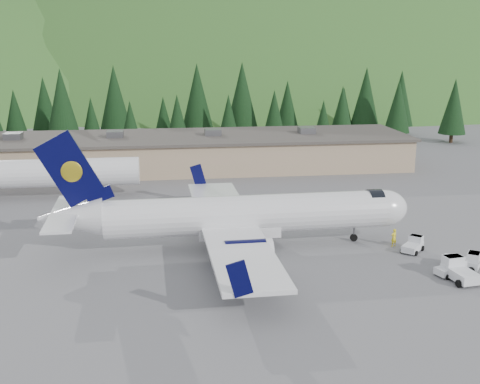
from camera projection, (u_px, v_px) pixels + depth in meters
name	position (u px, v px, depth m)	size (l,w,h in m)	color
ground	(248.00, 247.00, 58.62)	(600.00, 600.00, 0.00)	slate
airliner	(238.00, 216.00, 57.69)	(35.61, 33.34, 11.85)	white
second_airliner	(27.00, 173.00, 75.74)	(27.50, 11.00, 10.05)	white
baggage_tug_a	(452.00, 268.00, 51.43)	(2.83, 2.13, 1.37)	silver
baggage_tug_b	(464.00, 261.00, 52.77)	(3.37, 3.05, 1.63)	silver
baggage_tug_c	(458.00, 270.00, 50.40)	(2.44, 3.60, 1.81)	silver
terminal_building	(181.00, 152.00, 93.84)	(71.00, 17.00, 6.10)	tan
baggage_tug_d	(413.00, 245.00, 57.27)	(2.74, 2.79, 1.39)	silver
ramp_worker	(394.00, 238.00, 58.53)	(0.65, 0.43, 1.78)	yellow
tree_line	(159.00, 104.00, 115.83)	(114.07, 18.08, 14.27)	black
hills	(295.00, 262.00, 285.07)	(614.00, 330.00, 300.00)	#2E571F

